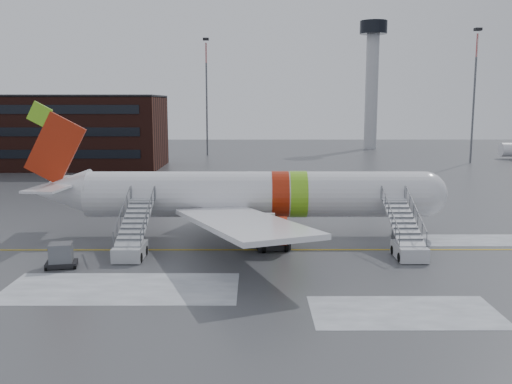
{
  "coord_description": "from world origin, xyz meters",
  "views": [
    {
      "loc": [
        2.0,
        -42.93,
        11.03
      ],
      "look_at": [
        2.13,
        1.85,
        4.0
      ],
      "focal_mm": 40.0,
      "sensor_mm": 36.0,
      "label": 1
    }
  ],
  "objects_px": {
    "airliner": "(245,195)",
    "pushback_tug": "(271,242)",
    "uld_container": "(61,256)",
    "airstair_aft": "(132,242)",
    "airstair_fwd": "(407,242)"
  },
  "relations": [
    {
      "from": "airstair_fwd",
      "to": "pushback_tug",
      "type": "xyz_separation_m",
      "value": [
        -9.81,
        1.61,
        -0.45
      ]
    },
    {
      "from": "uld_container",
      "to": "airstair_aft",
      "type": "bearing_deg",
      "value": 34.4
    },
    {
      "from": "airstair_fwd",
      "to": "airstair_aft",
      "type": "distance_m",
      "value": 19.95
    },
    {
      "from": "airstair_fwd",
      "to": "pushback_tug",
      "type": "bearing_deg",
      "value": 170.69
    },
    {
      "from": "airstair_fwd",
      "to": "airstair_aft",
      "type": "height_order",
      "value": "same"
    },
    {
      "from": "airstair_fwd",
      "to": "airliner",
      "type": "bearing_deg",
      "value": 151.21
    },
    {
      "from": "airliner",
      "to": "uld_container",
      "type": "xyz_separation_m",
      "value": [
        -12.25,
        -9.41,
        -2.64
      ]
    },
    {
      "from": "airstair_aft",
      "to": "pushback_tug",
      "type": "bearing_deg",
      "value": 9.01
    },
    {
      "from": "pushback_tug",
      "to": "uld_container",
      "type": "xyz_separation_m",
      "value": [
        -14.34,
        -4.48,
        0.16
      ]
    },
    {
      "from": "airliner",
      "to": "pushback_tug",
      "type": "bearing_deg",
      "value": -67.06
    },
    {
      "from": "pushback_tug",
      "to": "uld_container",
      "type": "height_order",
      "value": "uld_container"
    },
    {
      "from": "airstair_aft",
      "to": "airstair_fwd",
      "type": "bearing_deg",
      "value": 0.0
    },
    {
      "from": "airliner",
      "to": "pushback_tug",
      "type": "relative_size",
      "value": 13.27
    },
    {
      "from": "pushback_tug",
      "to": "uld_container",
      "type": "bearing_deg",
      "value": -162.65
    },
    {
      "from": "airstair_aft",
      "to": "uld_container",
      "type": "height_order",
      "value": "airstair_aft"
    }
  ]
}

